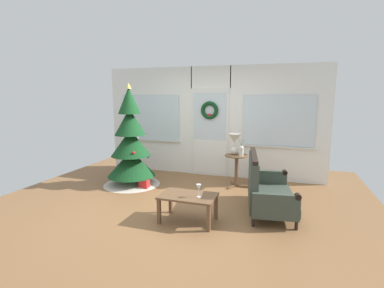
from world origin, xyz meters
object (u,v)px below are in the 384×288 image
Objects in this scene: coffee_table at (188,199)px; wine_glass at (199,188)px; settee_sofa at (265,189)px; side_table at (236,164)px; flower_vase at (241,150)px; gift_box at (144,184)px; christmas_tree at (131,148)px; table_lamp at (235,141)px.

wine_glass is at bearing -10.55° from coffee_table.
settee_sofa is 2.16× the size of side_table.
coffee_table is at bearing -102.27° from side_table.
settee_sofa is 1.27m from flower_vase.
gift_box is (-1.54, 1.23, -0.47)m from wine_glass.
christmas_tree is at bearing 168.29° from settee_sofa.
christmas_tree is 11.69× the size of gift_box.
christmas_tree is 2.26m from coffee_table.
christmas_tree is 2.54× the size of coffee_table.
table_lamp is 2.06m from coffee_table.
side_table is at bearing -33.69° from table_lamp.
coffee_table is at bearing -41.22° from gift_box.
side_table reaches higher than gift_box.
side_table is at bearing 77.73° from coffee_table.
table_lamp is 2.40× the size of gift_box.
wine_glass is (1.92, -1.39, -0.24)m from christmas_tree.
table_lamp is at bearing 23.27° from gift_box.
side_table is at bearing 149.04° from flower_vase.
side_table is 1.94m from coffee_table.
flower_vase is 1.95m from coffee_table.
christmas_tree is 2.18m from table_lamp.
wine_glass is (0.18, -0.03, 0.20)m from coffee_table.
gift_box is at bearing 138.78° from coffee_table.
coffee_table is (1.75, -1.36, -0.44)m from christmas_tree.
coffee_table is at bearing -105.60° from flower_vase.
flower_vase is at bearing 11.87° from christmas_tree.
coffee_table is (-0.51, -1.83, -0.44)m from flower_vase.
christmas_tree is 0.82m from gift_box.
christmas_tree is at bearing -164.68° from table_lamp.
christmas_tree is at bearing -168.13° from flower_vase.
flower_vase reaches higher than side_table.
coffee_table is (-0.41, -1.89, -0.13)m from side_table.
table_lamp is at bearing 146.31° from side_table.
flower_vase is 1.91m from wine_glass.
coffee_table is 0.27m from wine_glass.
settee_sofa is 1.22m from wine_glass.
settee_sofa is at bearing -59.66° from side_table.
gift_box is at bearing 170.19° from settee_sofa.
gift_box is (-1.88, -0.64, -0.70)m from flower_vase.
side_table is at bearing 13.92° from christmas_tree.
christmas_tree is at bearing -166.08° from side_table.
gift_box is at bearing -161.22° from flower_vase.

